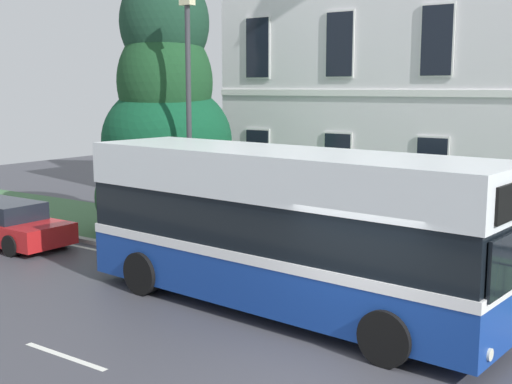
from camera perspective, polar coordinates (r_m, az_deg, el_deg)
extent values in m
cube|color=#3D3E45|center=(11.02, 5.66, -15.59)|extent=(60.00, 56.00, 0.06)
cube|color=silver|center=(14.09, 13.09, -10.08)|extent=(54.00, 0.14, 0.01)
cube|color=silver|center=(12.16, -16.00, -13.32)|extent=(2.00, 0.12, 0.01)
cube|color=#9E9E99|center=(14.49, 13.81, -9.33)|extent=(57.00, 0.24, 0.12)
cube|color=#3E6640|center=(16.50, 16.65, -7.20)|extent=(57.00, 4.21, 0.12)
cube|color=white|center=(19.23, 19.33, 7.93)|extent=(18.31, 0.06, 0.20)
cube|color=#2D333D|center=(19.50, 18.85, -1.35)|extent=(1.10, 0.06, 2.20)
cube|color=white|center=(22.66, 0.13, 2.87)|extent=(0.99, 0.04, 2.03)
cube|color=black|center=(22.65, 0.10, 2.86)|extent=(0.89, 0.03, 1.93)
cube|color=white|center=(21.08, 6.96, 2.35)|extent=(0.99, 0.04, 2.03)
cube|color=black|center=(21.06, 6.93, 2.34)|extent=(0.89, 0.03, 1.93)
cube|color=white|center=(19.84, 14.76, 1.71)|extent=(0.99, 0.04, 2.03)
cube|color=black|center=(19.82, 14.74, 1.70)|extent=(0.89, 0.03, 1.93)
cube|color=white|center=(22.58, 0.14, 12.21)|extent=(0.99, 0.04, 2.03)
cube|color=black|center=(22.56, 0.11, 12.21)|extent=(0.89, 0.03, 1.93)
cube|color=white|center=(20.98, 7.15, 12.39)|extent=(0.99, 0.04, 2.03)
cube|color=black|center=(20.97, 7.13, 12.39)|extent=(0.89, 0.03, 1.93)
cube|color=white|center=(19.74, 15.19, 12.38)|extent=(0.99, 0.04, 2.03)
cube|color=black|center=(19.72, 15.17, 12.38)|extent=(0.89, 0.03, 1.93)
cube|color=black|center=(14.60, 12.91, -5.04)|extent=(16.01, 0.04, 0.04)
cube|color=black|center=(14.83, 12.80, -8.30)|extent=(16.01, 0.04, 0.04)
cylinder|color=black|center=(19.11, -9.97, -3.12)|extent=(0.02, 0.02, 0.95)
cylinder|color=black|center=(18.79, -8.98, -3.29)|extent=(0.02, 0.02, 0.95)
cylinder|color=black|center=(18.48, -7.96, -3.48)|extent=(0.02, 0.02, 0.95)
cylinder|color=black|center=(18.18, -6.90, -3.66)|extent=(0.02, 0.02, 0.95)
cylinder|color=black|center=(17.89, -5.81, -3.85)|extent=(0.02, 0.02, 0.95)
cylinder|color=black|center=(17.60, -4.68, -4.05)|extent=(0.02, 0.02, 0.95)
cylinder|color=black|center=(17.32, -3.51, -4.25)|extent=(0.02, 0.02, 0.95)
cylinder|color=black|center=(17.04, -2.30, -4.46)|extent=(0.02, 0.02, 0.95)
cylinder|color=black|center=(16.77, -1.06, -4.67)|extent=(0.02, 0.02, 0.95)
cylinder|color=black|center=(16.52, 0.23, -4.88)|extent=(0.02, 0.02, 0.95)
cylinder|color=black|center=(16.27, 1.56, -5.10)|extent=(0.02, 0.02, 0.95)
cylinder|color=black|center=(16.03, 2.93, -5.32)|extent=(0.02, 0.02, 0.95)
cylinder|color=black|center=(15.80, 4.34, -5.55)|extent=(0.02, 0.02, 0.95)
cylinder|color=black|center=(15.58, 5.80, -5.78)|extent=(0.02, 0.02, 0.95)
cylinder|color=black|center=(15.37, 7.29, -6.01)|extent=(0.02, 0.02, 0.95)
cylinder|color=black|center=(15.17, 8.83, -6.24)|extent=(0.02, 0.02, 0.95)
cylinder|color=black|center=(14.98, 10.41, -6.48)|extent=(0.02, 0.02, 0.95)
cylinder|color=black|center=(14.81, 12.02, -6.71)|extent=(0.02, 0.02, 0.95)
cylinder|color=black|center=(14.64, 13.68, -6.95)|extent=(0.02, 0.02, 0.95)
cylinder|color=black|center=(14.49, 15.38, -7.18)|extent=(0.02, 0.02, 0.95)
cylinder|color=black|center=(14.35, 17.11, -7.42)|extent=(0.02, 0.02, 0.95)
cylinder|color=black|center=(14.23, 18.87, -7.65)|extent=(0.02, 0.02, 0.95)
cylinder|color=black|center=(14.12, 20.67, -7.87)|extent=(0.02, 0.02, 0.95)
cylinder|color=#423328|center=(20.75, -7.91, -1.26)|extent=(0.47, 0.47, 1.56)
ellipsoid|color=#183F22|center=(20.81, -8.12, -0.37)|extent=(4.00, 4.00, 3.23)
ellipsoid|color=#0F4428|center=(20.47, -7.59, 4.40)|extent=(3.93, 3.93, 3.51)
ellipsoid|color=#183F20|center=(20.28, -7.78, 9.27)|extent=(2.84, 2.84, 3.48)
ellipsoid|color=#173726|center=(20.47, -7.82, 14.14)|extent=(2.64, 2.64, 3.09)
cube|color=navy|center=(13.76, 2.26, -6.81)|extent=(9.31, 3.09, 1.09)
cube|color=white|center=(13.63, 2.28, -4.76)|extent=(9.33, 3.12, 0.20)
cube|color=black|center=(13.51, 2.29, -2.47)|extent=(9.22, 3.05, 1.03)
cube|color=white|center=(13.36, 2.32, 1.61)|extent=(9.31, 3.09, 0.91)
cube|color=black|center=(11.42, 21.04, -5.46)|extent=(0.22, 1.99, 0.95)
cylinder|color=silver|center=(11.13, 19.35, -12.97)|extent=(0.06, 0.20, 0.20)
cylinder|color=black|center=(13.34, 15.82, -9.13)|extent=(0.98, 0.38, 0.96)
cylinder|color=black|center=(11.40, 11.07, -12.09)|extent=(0.98, 0.38, 0.96)
cylinder|color=black|center=(16.58, -3.69, -5.26)|extent=(0.98, 0.38, 0.96)
cylinder|color=black|center=(15.06, -9.67, -6.83)|extent=(0.98, 0.38, 0.96)
cube|color=red|center=(20.80, -20.53, -2.96)|extent=(4.30, 1.73, 0.60)
cube|color=black|center=(20.91, -21.01, -1.40)|extent=(2.58, 1.51, 0.49)
cylinder|color=black|center=(20.21, -16.40, -3.55)|extent=(0.60, 0.18, 0.60)
cylinder|color=black|center=(19.28, -20.20, -4.33)|extent=(0.60, 0.18, 0.60)
cylinder|color=black|center=(22.40, -20.78, -2.57)|extent=(0.60, 0.18, 0.60)
cylinder|color=#333338|center=(17.96, -5.73, 5.18)|extent=(0.14, 0.14, 6.52)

